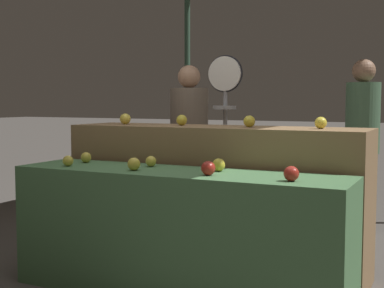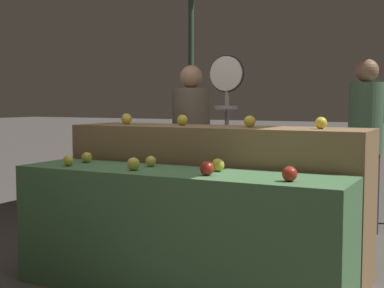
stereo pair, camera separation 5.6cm
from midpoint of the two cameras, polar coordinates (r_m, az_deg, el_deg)
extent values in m
cylinder|color=#33513D|center=(6.76, 0.13, 5.73)|extent=(0.07, 0.07, 2.80)
cube|color=#4C7A4C|center=(3.50, -1.26, -9.53)|extent=(2.23, 0.55, 0.82)
cube|color=olive|center=(4.00, 2.88, -5.85)|extent=(2.23, 0.55, 1.08)
sphere|color=gold|center=(3.77, -12.64, -1.75)|extent=(0.07, 0.07, 0.07)
sphere|color=yellow|center=(3.46, -5.81, -2.13)|extent=(0.08, 0.08, 0.08)
sphere|color=#AD281E|center=(3.21, 2.11, -2.61)|extent=(0.09, 0.09, 0.09)
sphere|color=#AD281E|center=(3.02, 10.89, -3.15)|extent=(0.09, 0.09, 0.09)
sphere|color=gold|center=(3.95, -10.77, -1.41)|extent=(0.08, 0.08, 0.08)
sphere|color=yellow|center=(3.65, -3.98, -1.85)|extent=(0.07, 0.07, 0.07)
sphere|color=gold|center=(3.40, 3.25, -2.25)|extent=(0.08, 0.08, 0.08)
sphere|color=yellow|center=(4.32, -6.63, 2.68)|extent=(0.09, 0.09, 0.09)
sphere|color=gold|center=(4.06, -0.63, 2.56)|extent=(0.08, 0.08, 0.08)
sphere|color=gold|center=(3.82, 6.58, 2.41)|extent=(0.08, 0.08, 0.08)
sphere|color=gold|center=(3.67, 14.02, 2.20)|extent=(0.08, 0.08, 0.08)
cylinder|color=#99999E|center=(4.60, 4.06, -1.68)|extent=(0.04, 0.04, 1.53)
cylinder|color=black|center=(4.57, 4.09, 7.49)|extent=(0.31, 0.01, 0.31)
cylinder|color=silver|center=(4.56, 4.01, 7.50)|extent=(0.29, 0.02, 0.29)
cylinder|color=#99999E|center=(4.55, 4.00, 4.79)|extent=(0.01, 0.01, 0.14)
cylinder|color=#99999E|center=(4.55, 3.99, 3.91)|extent=(0.20, 0.20, 0.03)
cube|color=#2D2D38|center=(5.02, 0.24, -5.67)|extent=(0.29, 0.22, 0.74)
cylinder|color=#756656|center=(4.94, 0.24, 2.25)|extent=(0.43, 0.43, 0.64)
sphere|color=tan|center=(4.94, 0.24, 7.20)|extent=(0.21, 0.21, 0.21)
cube|color=#2D2D38|center=(5.39, 18.13, -5.03)|extent=(0.28, 0.23, 0.77)
cylinder|color=#476B4C|center=(5.32, 18.33, 2.65)|extent=(0.43, 0.43, 0.67)
sphere|color=#936B51|center=(5.32, 18.45, 7.43)|extent=(0.22, 0.22, 0.22)
camera|label=1|loc=(0.03, -89.57, 0.03)|focal=50.00mm
camera|label=2|loc=(0.03, 90.43, -0.03)|focal=50.00mm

